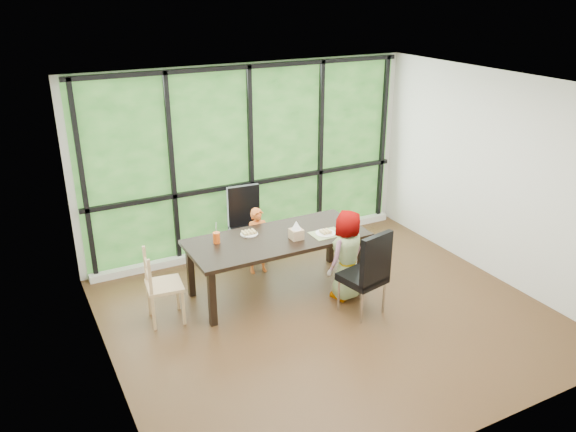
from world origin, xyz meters
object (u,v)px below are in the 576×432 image
object	(u,v)px
chair_interior_leather	(363,272)
plate_near	(326,233)
chair_end_beech	(164,285)
green_cup	(352,226)
dining_table	(277,264)
child_older	(345,255)
child_toddler	(258,241)
tissue_box	(296,234)
plate_far	(249,234)
chair_window_leather	(248,227)
orange_cup	(216,238)
white_mug	(344,217)

from	to	relation	value
chair_interior_leather	plate_near	distance (m)	0.77
chair_end_beech	plate_near	size ratio (longest dim) A/B	3.51
green_cup	dining_table	bearing A→B (deg)	164.22
dining_table	child_older	world-z (taller)	child_older
chair_end_beech	child_toddler	size ratio (longest dim) A/B	0.97
green_cup	tissue_box	distance (m)	0.75
plate_far	tissue_box	distance (m)	0.61
chair_window_leather	orange_cup	distance (m)	1.07
chair_end_beech	tissue_box	world-z (taller)	chair_end_beech
orange_cup	tissue_box	distance (m)	0.98
tissue_box	orange_cup	bearing A→B (deg)	159.39
chair_interior_leather	plate_far	distance (m)	1.51
plate_near	green_cup	world-z (taller)	green_cup
dining_table	orange_cup	xyz separation A→B (m)	(-0.73, 0.19, 0.44)
chair_end_beech	plate_far	size ratio (longest dim) A/B	4.09
dining_table	white_mug	bearing A→B (deg)	3.90
chair_interior_leather	green_cup	bearing A→B (deg)	-124.66
plate_far	tissue_box	size ratio (longest dim) A/B	1.47
child_toddler	green_cup	world-z (taller)	child_toddler
chair_end_beech	orange_cup	size ratio (longest dim) A/B	6.62
dining_table	chair_end_beech	size ratio (longest dim) A/B	2.50
green_cup	plate_far	bearing A→B (deg)	157.76
child_toddler	plate_near	size ratio (longest dim) A/B	3.61
chair_end_beech	child_older	distance (m)	2.20
chair_window_leather	child_older	distance (m)	1.60
plate_far	chair_interior_leather	bearing A→B (deg)	-51.46
child_older	plate_near	xyz separation A→B (m)	(-0.08, 0.34, 0.18)
green_cup	white_mug	xyz separation A→B (m)	(0.10, 0.33, -0.02)
dining_table	child_older	bearing A→B (deg)	-39.12
child_older	orange_cup	world-z (taller)	child_older
chair_interior_leather	plate_far	bearing A→B (deg)	-63.69
plate_near	green_cup	xyz separation A→B (m)	(0.35, -0.06, 0.06)
dining_table	plate_near	world-z (taller)	plate_near
green_cup	white_mug	distance (m)	0.35
dining_table	chair_end_beech	world-z (taller)	chair_end_beech
chair_interior_leather	chair_end_beech	xyz separation A→B (m)	(-2.12, 0.92, -0.09)
white_mug	chair_end_beech	bearing A→B (deg)	-177.98
plate_near	plate_far	bearing A→B (deg)	153.44
child_toddler	tissue_box	bearing A→B (deg)	-70.87
child_toddler	plate_far	size ratio (longest dim) A/B	4.21
orange_cup	green_cup	distance (m)	1.72
orange_cup	white_mug	world-z (taller)	orange_cup
plate_near	white_mug	distance (m)	0.53
dining_table	chair_interior_leather	xyz separation A→B (m)	(0.65, -0.94, 0.17)
plate_far	tissue_box	bearing A→B (deg)	-39.76
orange_cup	dining_table	bearing A→B (deg)	-14.51
child_older	green_cup	bearing A→B (deg)	-152.99
plate_far	orange_cup	distance (m)	0.46
chair_interior_leather	tissue_box	distance (m)	0.95
white_mug	tissue_box	bearing A→B (deg)	-165.09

